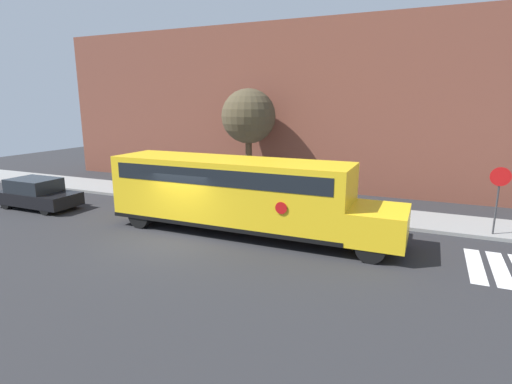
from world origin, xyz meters
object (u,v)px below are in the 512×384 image
Objects in this scene: stop_sign at (499,191)px; tree_near_sidewalk at (249,117)px; school_bus at (238,191)px; parked_car at (37,194)px.

stop_sign is 0.47× the size of tree_near_sidewalk.
tree_near_sidewalk reaches higher than stop_sign.
school_bus is 8.27m from tree_near_sidewalk.
parked_car is (-11.13, -0.50, -1.02)m from school_bus.
tree_near_sidewalk reaches higher than parked_car.
tree_near_sidewalk is at bearing 111.30° from school_bus.
stop_sign is at bearing -16.90° from tree_near_sidewalk.
parked_car is at bearing -169.08° from stop_sign.
school_bus reaches higher than stop_sign.
school_bus reaches higher than parked_car.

